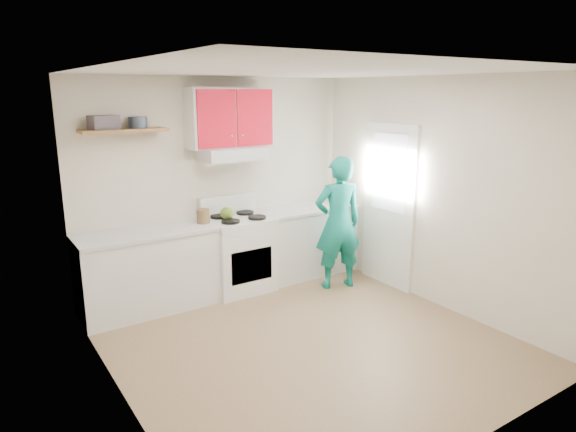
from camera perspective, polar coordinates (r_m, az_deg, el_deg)
floor at (r=5.22m, az=2.04°, el=-13.81°), size 3.80×3.80×0.00m
ceiling at (r=4.63m, az=2.32°, el=16.04°), size 3.60×3.80×0.04m
back_wall at (r=6.36m, az=-7.91°, el=3.56°), size 3.60×0.04×2.60m
front_wall at (r=3.47m, az=20.97°, el=-6.01°), size 3.60×0.04×2.60m
left_wall at (r=4.01m, az=-19.20°, el=-3.18°), size 0.04×3.80×2.60m
right_wall at (r=5.97m, az=16.34°, el=2.45°), size 0.04×3.80×2.60m
door at (r=6.47m, az=11.32°, el=1.10°), size 0.05×0.85×2.05m
door_glass at (r=6.37m, az=11.33°, el=4.80°), size 0.01×0.55×0.95m
counter_left at (r=5.94m, az=-15.45°, el=-6.07°), size 1.52×0.60×0.90m
counter_right at (r=6.88m, az=2.02°, el=-2.82°), size 1.32×0.60×0.90m
stove at (r=6.33m, az=-5.55°, el=-4.28°), size 0.76×0.65×0.92m
range_hood at (r=6.15m, az=-6.28°, el=6.98°), size 0.76×0.44×0.15m
upper_cabinets at (r=6.17m, az=-6.63°, el=10.95°), size 1.02×0.33×0.70m
shelf at (r=5.73m, az=-18.00°, el=9.16°), size 0.90×0.30×0.04m
books at (r=5.67m, az=-20.06°, el=9.87°), size 0.31×0.24×0.15m
tin at (r=5.79m, az=-16.57°, el=10.08°), size 0.26×0.26×0.12m
kettle at (r=6.15m, az=-6.86°, el=0.32°), size 0.23×0.23×0.15m
crock at (r=6.01m, az=-9.53°, el=-0.12°), size 0.16×0.16×0.19m
cutting_board at (r=6.53m, az=-1.09°, el=0.46°), size 0.37×0.30×0.02m
silicone_mat at (r=6.97m, az=4.18°, el=1.23°), size 0.30×0.25×0.01m
person at (r=6.31m, az=5.66°, el=-0.79°), size 0.70×0.56×1.67m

